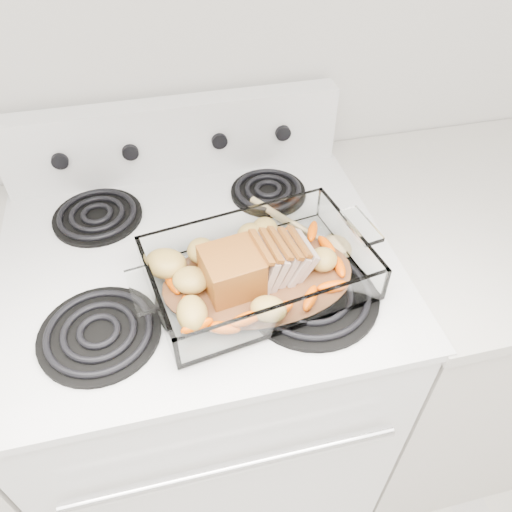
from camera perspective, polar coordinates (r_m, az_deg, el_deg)
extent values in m
cube|color=white|center=(1.38, -5.16, -14.01)|extent=(0.76, 0.65, 0.92)
cube|color=black|center=(1.26, -2.45, -26.35)|extent=(0.65, 0.02, 0.55)
cylinder|color=silver|center=(0.97, -2.49, -22.97)|extent=(0.61, 0.02, 0.02)
cube|color=white|center=(1.01, -6.82, -0.22)|extent=(0.78, 0.67, 0.02)
cube|color=white|center=(1.19, -9.38, 13.11)|extent=(0.76, 0.06, 0.18)
cylinder|color=black|center=(0.91, -17.43, -8.51)|extent=(0.21, 0.21, 0.01)
cylinder|color=black|center=(0.93, 6.29, -4.50)|extent=(0.25, 0.25, 0.01)
cylinder|color=black|center=(1.13, -17.63, 4.30)|extent=(0.19, 0.19, 0.01)
cylinder|color=black|center=(1.15, 1.38, 7.33)|extent=(0.17, 0.17, 0.01)
cylinder|color=black|center=(1.18, -21.49, 10.15)|extent=(0.04, 0.02, 0.04)
cylinder|color=black|center=(1.16, -14.18, 11.52)|extent=(0.04, 0.02, 0.04)
cylinder|color=black|center=(1.17, -4.23, 13.06)|extent=(0.04, 0.02, 0.04)
cylinder|color=black|center=(1.20, 3.06, 13.95)|extent=(0.04, 0.02, 0.04)
cube|color=beige|center=(1.56, 19.96, -8.61)|extent=(0.55, 0.65, 0.90)
cube|color=silver|center=(1.24, 25.12, 4.46)|extent=(0.58, 0.68, 0.03)
cube|color=white|center=(0.93, 0.28, -2.76)|extent=(0.39, 0.26, 0.01)
cube|color=white|center=(0.83, 2.31, -7.17)|extent=(0.39, 0.01, 0.07)
cube|color=white|center=(0.99, -1.38, 3.82)|extent=(0.39, 0.01, 0.07)
cube|color=white|center=(0.90, -11.66, -3.16)|extent=(0.01, 0.26, 0.07)
cube|color=white|center=(0.96, 11.45, 0.74)|extent=(0.01, 0.26, 0.07)
cylinder|color=brown|center=(0.93, 0.28, -2.51)|extent=(0.23, 0.23, 0.00)
cube|color=#97511D|center=(0.89, -2.93, -1.41)|extent=(0.10, 0.10, 0.08)
cube|color=tan|center=(0.90, 0.58, -0.92)|extent=(0.04, 0.09, 0.08)
cube|color=tan|center=(0.91, 1.73, -0.79)|extent=(0.04, 0.09, 0.07)
cube|color=tan|center=(0.91, 2.87, -0.66)|extent=(0.04, 0.09, 0.07)
cube|color=tan|center=(0.92, 4.00, -0.53)|extent=(0.04, 0.09, 0.06)
cube|color=tan|center=(0.92, 5.12, -0.40)|extent=(0.05, 0.09, 0.06)
ellipsoid|color=#FA4600|center=(0.86, -8.24, -7.63)|extent=(0.06, 0.02, 0.02)
ellipsoid|color=#FA4600|center=(0.90, 8.78, -4.52)|extent=(0.06, 0.02, 0.02)
ellipsoid|color=#FA4600|center=(0.98, 9.15, 0.31)|extent=(0.06, 0.02, 0.02)
ellipsoid|color=#FA4600|center=(0.94, -9.84, -1.95)|extent=(0.06, 0.02, 0.02)
ellipsoid|color=#AE8E43|center=(0.96, -10.19, 0.20)|extent=(0.06, 0.06, 0.05)
ellipsoid|color=#AE8E43|center=(0.98, 0.26, 2.34)|extent=(0.06, 0.06, 0.05)
ellipsoid|color=#AE8E43|center=(0.93, 8.29, -1.19)|extent=(0.06, 0.06, 0.05)
cylinder|color=#D0B97C|center=(1.06, 3.66, 3.97)|extent=(0.13, 0.19, 0.02)
ellipsoid|color=#D0B97C|center=(1.02, 9.45, 1.10)|extent=(0.06, 0.07, 0.02)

